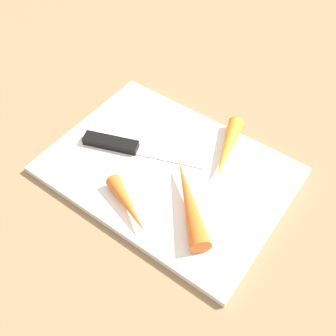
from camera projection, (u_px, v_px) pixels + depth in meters
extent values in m
plane|color=#8C6D4C|center=(168.00, 173.00, 0.61)|extent=(1.40, 1.40, 0.00)
cube|color=white|center=(168.00, 170.00, 0.61)|extent=(0.36, 0.26, 0.01)
cube|color=#B7B7BC|center=(171.00, 158.00, 0.61)|extent=(0.11, 0.06, 0.00)
cube|color=black|center=(111.00, 143.00, 0.63)|extent=(0.09, 0.05, 0.01)
cone|color=orange|center=(189.00, 201.00, 0.54)|extent=(0.13, 0.12, 0.03)
cone|color=orange|center=(127.00, 204.00, 0.55)|extent=(0.10, 0.06, 0.02)
cone|color=orange|center=(227.00, 149.00, 0.61)|extent=(0.06, 0.13, 0.03)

